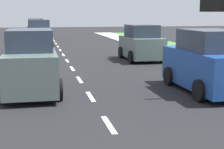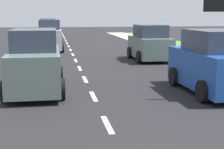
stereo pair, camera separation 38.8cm
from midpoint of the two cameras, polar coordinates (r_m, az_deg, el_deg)
ground_plane at (r=23.56m, az=-5.91°, el=3.28°), size 96.00×96.00×0.00m
lane_center_line at (r=27.73m, az=-6.46°, el=4.25°), size 0.14×46.40×0.01m
car_parked_curbside at (r=12.42m, az=16.84°, el=1.66°), size 2.00×4.17×2.12m
car_parked_far at (r=20.40m, az=6.66°, el=4.91°), size 2.02×3.81×2.03m
car_oncoming_second at (r=25.76m, az=-9.57°, el=6.05°), size 1.90×3.91×2.23m
car_oncoming_lead at (r=12.27m, az=-11.40°, el=1.82°), size 1.90×4.18×2.13m
car_oncoming_third at (r=36.01m, az=-9.91°, el=7.02°), size 1.86×3.88×2.17m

